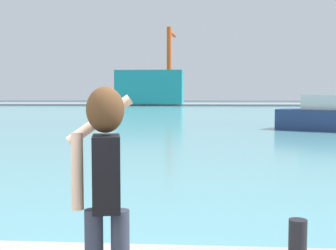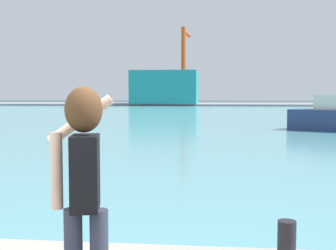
{
  "view_description": "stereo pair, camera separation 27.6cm",
  "coord_description": "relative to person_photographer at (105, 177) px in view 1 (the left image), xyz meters",
  "views": [
    {
      "loc": [
        1.45,
        -2.85,
        2.31
      ],
      "look_at": [
        0.89,
        4.94,
        1.77
      ],
      "focal_mm": 47.41,
      "sensor_mm": 36.0,
      "label": 1
    },
    {
      "loc": [
        1.72,
        -2.83,
        2.31
      ],
      "look_at": [
        0.89,
        4.94,
        1.77
      ],
      "focal_mm": 47.41,
      "sensor_mm": 36.0,
      "label": 2
    }
  ],
  "objects": [
    {
      "name": "ground_plane",
      "position": [
        -0.75,
        49.63,
        -1.69
      ],
      "size": [
        220.0,
        220.0,
        0.0
      ],
      "primitive_type": "plane",
      "color": "#334751"
    },
    {
      "name": "harbor_water",
      "position": [
        -0.75,
        51.63,
        -1.68
      ],
      "size": [
        140.0,
        100.0,
        0.02
      ],
      "primitive_type": "cube",
      "color": "#599EA8",
      "rests_on": "ground_plane"
    },
    {
      "name": "far_shore_dock",
      "position": [
        -0.75,
        91.63,
        -1.51
      ],
      "size": [
        140.0,
        20.0,
        0.37
      ],
      "primitive_type": "cube",
      "color": "gray",
      "rests_on": "ground_plane"
    },
    {
      "name": "person_photographer",
      "position": [
        0.0,
        0.0,
        0.0
      ],
      "size": [
        0.53,
        0.55,
        1.74
      ],
      "rotation": [
        0.0,
        0.0,
        1.77
      ],
      "color": "#2D3342",
      "rests_on": "quay_promenade"
    },
    {
      "name": "harbor_bollard",
      "position": [
        1.69,
        1.23,
        -0.85
      ],
      "size": [
        0.18,
        0.18,
        0.43
      ],
      "primitive_type": "cylinder",
      "color": "black",
      "rests_on": "quay_promenade"
    },
    {
      "name": "warehouse_left",
      "position": [
        -9.19,
        86.98,
        1.97
      ],
      "size": [
        13.03,
        11.54,
        6.58
      ],
      "primitive_type": "cube",
      "color": "teal",
      "rests_on": "far_shore_dock"
    },
    {
      "name": "port_crane",
      "position": [
        -5.56,
        89.87,
        8.02
      ],
      "size": [
        1.53,
        8.79,
        15.77
      ],
      "color": "#D84C19",
      "rests_on": "far_shore_dock"
    }
  ]
}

